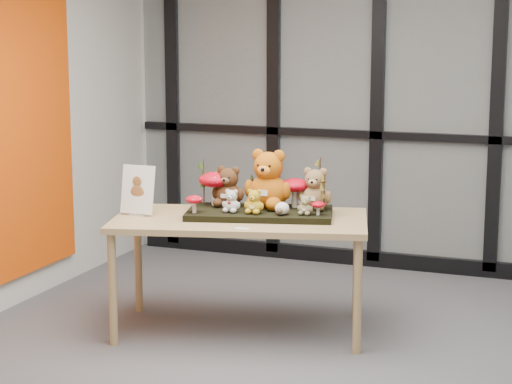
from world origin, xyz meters
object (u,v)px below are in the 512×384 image
at_px(bear_pooh_yellow, 268,176).
at_px(mushroom_back_left, 215,187).
at_px(bear_small_yellow, 254,200).
at_px(sign_holder, 138,192).
at_px(mushroom_back_right, 295,191).
at_px(mushroom_front_left, 194,203).
at_px(bear_white_bow, 232,199).
at_px(plush_cream_hedgehog, 282,208).
at_px(mushroom_front_right, 318,208).
at_px(display_table, 240,228).
at_px(bear_tan_back, 315,186).
at_px(bear_beige_small, 306,204).
at_px(bear_brown_medium, 229,184).
at_px(diorama_tray, 260,213).

bearing_deg(bear_pooh_yellow, mushroom_back_left, 172.03).
height_order(bear_small_yellow, sign_holder, sign_holder).
xyz_separation_m(mushroom_back_right, mushroom_front_left, (-0.52, -0.38, -0.04)).
bearing_deg(mushroom_back_left, bear_white_bow, -43.02).
bearing_deg(sign_holder, mushroom_back_left, 35.67).
xyz_separation_m(bear_small_yellow, plush_cream_hedgehog, (0.17, 0.02, -0.04)).
bearing_deg(mushroom_front_right, display_table, -172.34).
distance_m(bear_white_bow, mushroom_front_right, 0.53).
bearing_deg(display_table, bear_tan_back, 15.55).
height_order(bear_white_bow, bear_beige_small, bear_white_bow).
distance_m(bear_brown_medium, bear_tan_back, 0.55).
distance_m(bear_pooh_yellow, bear_beige_small, 0.34).
bearing_deg(bear_pooh_yellow, sign_holder, -171.10).
bearing_deg(plush_cream_hedgehog, display_table, 164.32).
bearing_deg(plush_cream_hedgehog, mushroom_back_left, 149.17).
bearing_deg(bear_white_bow, sign_holder, 176.39).
distance_m(diorama_tray, bear_white_bow, 0.21).
distance_m(bear_tan_back, mushroom_back_left, 0.64).
bearing_deg(mushroom_back_right, mushroom_front_left, -143.80).
bearing_deg(bear_small_yellow, bear_brown_medium, 131.22).
relative_size(bear_tan_back, plush_cream_hedgehog, 3.33).
bearing_deg(mushroom_front_right, bear_small_yellow, -167.36).
xyz_separation_m(bear_pooh_yellow, bear_brown_medium, (-0.25, -0.04, -0.06)).
height_order(plush_cream_hedgehog, mushroom_front_right, mushroom_front_right).
xyz_separation_m(bear_pooh_yellow, mushroom_back_right, (0.15, 0.06, -0.10)).
bearing_deg(bear_tan_back, bear_white_bow, -163.88).
distance_m(display_table, bear_tan_back, 0.53).
xyz_separation_m(bear_white_bow, bear_beige_small, (0.45, 0.08, -0.01)).
distance_m(display_table, sign_holder, 0.68).
bearing_deg(mushroom_back_left, mushroom_front_left, -94.35).
bearing_deg(bear_small_yellow, bear_pooh_yellow, 70.02).
xyz_separation_m(diorama_tray, plush_cream_hedgehog, (0.18, -0.09, 0.06)).
xyz_separation_m(diorama_tray, sign_holder, (-0.72, -0.23, 0.13)).
xyz_separation_m(display_table, mushroom_front_left, (-0.25, -0.14, 0.16)).
bearing_deg(mushroom_back_right, sign_holder, -156.33).
xyz_separation_m(display_table, mushroom_back_left, (-0.23, 0.14, 0.22)).
bearing_deg(sign_holder, bear_tan_back, 20.60).
height_order(bear_tan_back, mushroom_front_left, bear_tan_back).
bearing_deg(diorama_tray, sign_holder, -176.97).
xyz_separation_m(mushroom_front_left, mushroom_front_right, (0.73, 0.20, -0.01)).
height_order(diorama_tray, bear_tan_back, bear_tan_back).
bearing_deg(bear_beige_small, bear_tan_back, 74.18).
height_order(bear_beige_small, plush_cream_hedgehog, bear_beige_small).
bearing_deg(bear_tan_back, bear_pooh_yellow, 176.67).
height_order(bear_tan_back, sign_holder, bear_tan_back).
height_order(bear_brown_medium, bear_beige_small, bear_brown_medium).
bearing_deg(bear_white_bow, mushroom_back_left, 121.98).
distance_m(bear_pooh_yellow, mushroom_back_right, 0.19).
xyz_separation_m(bear_pooh_yellow, bear_white_bow, (-0.16, -0.21, -0.12)).
relative_size(bear_tan_back, bear_white_bow, 1.83).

